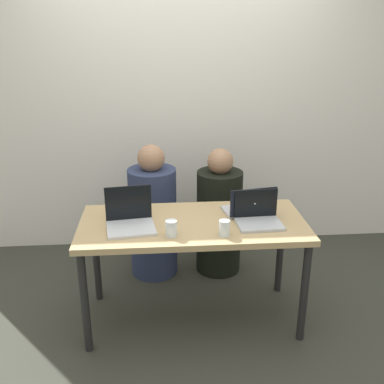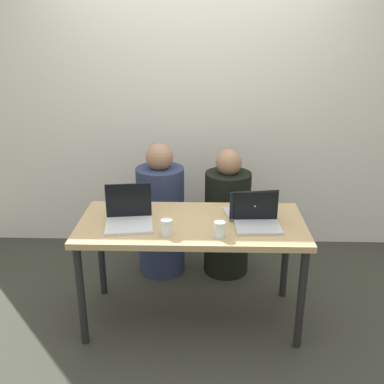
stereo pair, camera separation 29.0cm
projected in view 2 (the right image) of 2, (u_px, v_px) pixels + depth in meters
name	position (u px, v px, depth m)	size (l,w,h in m)	color
ground_plane	(192.00, 317.00, 3.16)	(12.00, 12.00, 0.00)	#33352C
back_wall	(196.00, 98.00, 3.86)	(4.50, 0.10, 2.66)	silver
desk	(192.00, 232.00, 2.93)	(1.46, 0.67, 0.73)	tan
person_on_left	(161.00, 216.00, 3.61)	(0.43, 0.43, 1.08)	#293250
person_on_right	(227.00, 219.00, 3.61)	(0.41, 0.41, 1.04)	black
laptop_front_left	(129.00, 216.00, 2.85)	(0.33, 0.30, 0.24)	silver
laptop_back_right	(251.00, 210.00, 2.97)	(0.35, 0.26, 0.20)	#B3B4BB
laptop_front_right	(257.00, 220.00, 2.82)	(0.29, 0.25, 0.21)	#B0B6B8
water_glass_right	(220.00, 230.00, 2.68)	(0.07, 0.07, 0.10)	silver
water_glass_left	(167.00, 228.00, 2.71)	(0.07, 0.07, 0.10)	silver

